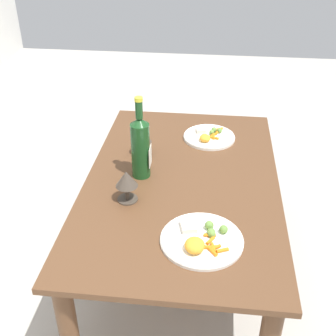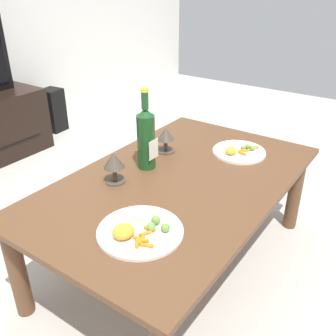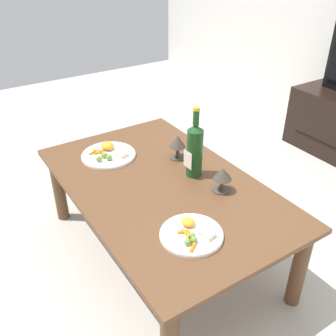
% 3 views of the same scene
% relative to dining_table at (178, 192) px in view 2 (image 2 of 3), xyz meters
% --- Properties ---
extents(ground_plane, '(6.40, 6.40, 0.00)m').
position_rel_dining_table_xyz_m(ground_plane, '(0.00, 0.00, -0.39)').
color(ground_plane, '#B7B2A8').
extents(dining_table, '(1.34, 0.83, 0.46)m').
position_rel_dining_table_xyz_m(dining_table, '(0.00, 0.00, 0.00)').
color(dining_table, brown).
rests_on(dining_table, ground_plane).
extents(floor_speaker, '(0.17, 0.17, 0.37)m').
position_rel_dining_table_xyz_m(floor_speaker, '(0.83, 1.85, -0.21)').
color(floor_speaker, black).
rests_on(floor_speaker, ground_plane).
extents(wine_bottle, '(0.08, 0.08, 0.37)m').
position_rel_dining_table_xyz_m(wine_bottle, '(0.02, 0.18, 0.22)').
color(wine_bottle, '#19471E').
rests_on(wine_bottle, dining_table).
extents(goblet_left, '(0.09, 0.09, 0.13)m').
position_rel_dining_table_xyz_m(goblet_left, '(-0.17, 0.20, 0.16)').
color(goblet_left, '#473D33').
rests_on(goblet_left, dining_table).
extents(goblet_right, '(0.09, 0.09, 0.12)m').
position_rel_dining_table_xyz_m(goblet_right, '(0.20, 0.20, 0.15)').
color(goblet_right, '#473D33').
rests_on(goblet_right, dining_table).
extents(dinner_plate_left, '(0.30, 0.30, 0.05)m').
position_rel_dining_table_xyz_m(dinner_plate_left, '(-0.39, -0.10, 0.08)').
color(dinner_plate_left, white).
rests_on(dinner_plate_left, dining_table).
extents(dinner_plate_right, '(0.26, 0.26, 0.04)m').
position_rel_dining_table_xyz_m(dinner_plate_right, '(0.39, -0.10, 0.08)').
color(dinner_plate_right, white).
rests_on(dinner_plate_right, dining_table).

